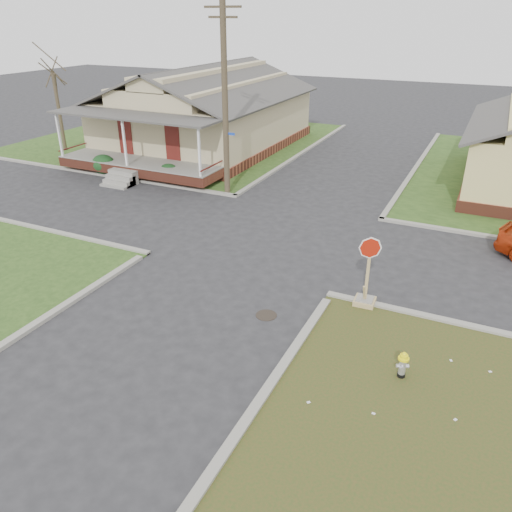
% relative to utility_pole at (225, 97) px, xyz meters
% --- Properties ---
extents(ground, '(120.00, 120.00, 0.00)m').
position_rel_utility_pole_xyz_m(ground, '(4.20, -8.90, -4.66)').
color(ground, '#252527').
rests_on(ground, ground).
extents(verge_far_left, '(19.00, 19.00, 0.05)m').
position_rel_utility_pole_xyz_m(verge_far_left, '(-8.80, 9.10, -4.64)').
color(verge_far_left, '#284518').
rests_on(verge_far_left, ground).
extents(curbs, '(80.00, 40.00, 0.12)m').
position_rel_utility_pole_xyz_m(curbs, '(4.20, -3.90, -4.66)').
color(curbs, gray).
rests_on(curbs, ground).
extents(manhole, '(0.64, 0.64, 0.01)m').
position_rel_utility_pole_xyz_m(manhole, '(6.40, -9.40, -4.66)').
color(manhole, black).
rests_on(manhole, ground).
extents(corner_house, '(10.10, 15.50, 5.30)m').
position_rel_utility_pole_xyz_m(corner_house, '(-5.80, 7.78, -2.38)').
color(corner_house, brown).
rests_on(corner_house, ground).
extents(utility_pole, '(1.80, 0.28, 9.00)m').
position_rel_utility_pole_xyz_m(utility_pole, '(0.00, 0.00, 0.00)').
color(utility_pole, '#3C2F22').
rests_on(utility_pole, ground).
extents(tree_far_left, '(0.22, 0.22, 4.90)m').
position_rel_utility_pole_xyz_m(tree_far_left, '(-13.80, 3.10, -2.16)').
color(tree_far_left, '#3C2F22').
rests_on(tree_far_left, verge_far_left).
extents(fire_hydrant, '(0.27, 0.27, 0.72)m').
position_rel_utility_pole_xyz_m(fire_hydrant, '(10.59, -10.56, -4.21)').
color(fire_hydrant, black).
rests_on(fire_hydrant, ground).
extents(stop_sign, '(0.64, 0.63, 2.26)m').
position_rel_utility_pole_xyz_m(stop_sign, '(8.90, -7.55, -4.12)').
color(stop_sign, '#9E8756').
rests_on(stop_sign, ground).
extents(hedge_left, '(1.42, 1.17, 1.09)m').
position_rel_utility_pole_xyz_m(hedge_left, '(-7.75, -0.09, -4.07)').
color(hedge_left, '#133518').
rests_on(hedge_left, verge_far_left).
extents(hedge_right, '(1.28, 1.05, 0.98)m').
position_rel_utility_pole_xyz_m(hedge_right, '(-3.74, 0.39, -4.12)').
color(hedge_right, '#133518').
rests_on(hedge_right, verge_far_left).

